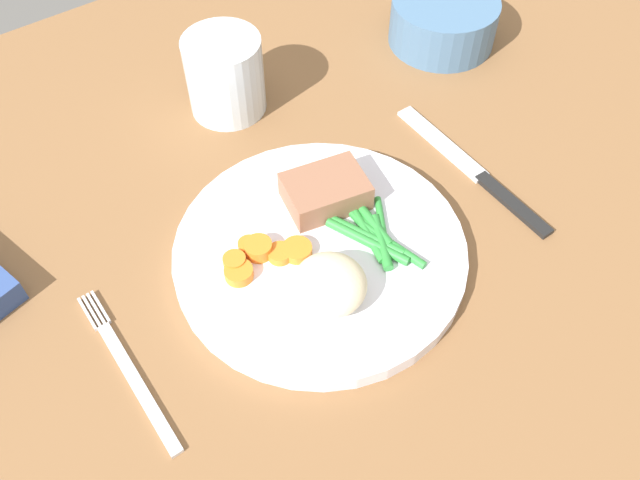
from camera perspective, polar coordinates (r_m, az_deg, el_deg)
dining_table at (r=61.46cm, az=-2.32°, el=-0.26°), size 120.00×90.00×2.00cm
dinner_plate at (r=58.53cm, az=-0.00°, el=-1.07°), size 25.56×25.56×1.60cm
meat_portion at (r=60.20cm, az=0.47°, el=4.18°), size 8.08×6.57×2.65cm
mashed_potatoes at (r=53.48cm, az=0.83°, el=-3.80°), size 6.00×6.07×3.61cm
carrot_slices at (r=56.92cm, az=-5.08°, el=-1.35°), size 7.82×4.95×1.29cm
green_beans at (r=58.45cm, az=4.56°, el=0.52°), size 5.98×9.94×0.88cm
fork at (r=55.39cm, az=-16.00°, el=-10.54°), size 1.44×16.60×0.40cm
knife at (r=67.31cm, az=13.00°, el=5.72°), size 1.70×20.50×0.64cm
water_glass at (r=71.11cm, az=-8.04°, el=13.34°), size 7.94×7.94×8.27cm
salad_bowl at (r=81.18cm, az=10.48°, el=18.04°), size 12.12×12.12×5.26cm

